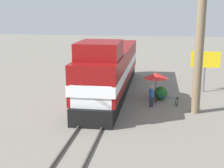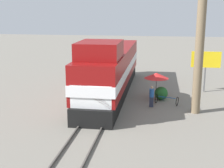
{
  "view_description": "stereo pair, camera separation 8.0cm",
  "coord_description": "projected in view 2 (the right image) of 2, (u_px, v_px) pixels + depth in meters",
  "views": [
    {
      "loc": [
        3.97,
        -22.88,
        7.09
      ],
      "look_at": [
        1.2,
        -4.66,
        2.61
      ],
      "focal_mm": 50.0,
      "sensor_mm": 36.0,
      "label": 1
    },
    {
      "loc": [
        4.05,
        -22.87,
        7.09
      ],
      "look_at": [
        1.2,
        -4.66,
        2.61
      ],
      "focal_mm": 50.0,
      "sensor_mm": 36.0,
      "label": 2
    }
  ],
  "objects": [
    {
      "name": "billboard_sign",
      "position": [
        206.0,
        62.0,
        26.57
      ],
      "size": [
        2.46,
        0.12,
        3.53
      ],
      "color": "#595959",
      "rests_on": "ground_plane"
    },
    {
      "name": "utility_pole",
      "position": [
        200.0,
        45.0,
        20.66
      ],
      "size": [
        1.8,
        0.59,
        9.38
      ],
      "color": "#726047",
      "rests_on": "ground_plane"
    },
    {
      "name": "person_bystander",
      "position": [
        152.0,
        96.0,
        22.85
      ],
      "size": [
        0.34,
        0.34,
        1.59
      ],
      "color": "#2D3347",
      "rests_on": "ground_plane"
    },
    {
      "name": "vendor_umbrella",
      "position": [
        157.0,
        76.0,
        24.97
      ],
      "size": [
        1.96,
        1.96,
        2.06
      ],
      "color": "#4C4C4C",
      "rests_on": "ground_plane"
    },
    {
      "name": "ground_plane",
      "position": [
        106.0,
        102.0,
        24.24
      ],
      "size": [
        120.0,
        120.0,
        0.0
      ],
      "primitive_type": "plane",
      "color": "slate"
    },
    {
      "name": "shrub_cluster",
      "position": [
        161.0,
        93.0,
        24.73
      ],
      "size": [
        1.05,
        1.05,
        1.05
      ],
      "primitive_type": "sphere",
      "color": "#236028",
      "rests_on": "ground_plane"
    },
    {
      "name": "bicycle",
      "position": [
        167.0,
        100.0,
        23.55
      ],
      "size": [
        1.8,
        1.17,
        0.7
      ],
      "rotation": [
        0.0,
        0.0,
        -1.87
      ],
      "color": "black",
      "rests_on": "ground_plane"
    },
    {
      "name": "rail_near",
      "position": [
        97.0,
        101.0,
        24.33
      ],
      "size": [
        0.08,
        33.92,
        0.15
      ],
      "primitive_type": "cube",
      "color": "#4C4742",
      "rests_on": "ground_plane"
    },
    {
      "name": "locomotive",
      "position": [
        110.0,
        71.0,
        25.72
      ],
      "size": [
        3.05,
        16.42,
        4.93
      ],
      "color": "black",
      "rests_on": "ground_plane"
    },
    {
      "name": "rail_far",
      "position": [
        115.0,
        101.0,
        24.11
      ],
      "size": [
        0.08,
        33.92,
        0.15
      ],
      "primitive_type": "cube",
      "color": "#4C4742",
      "rests_on": "ground_plane"
    }
  ]
}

